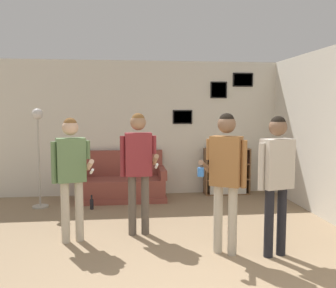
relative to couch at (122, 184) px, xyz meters
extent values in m
cube|color=silver|center=(0.56, 0.41, 1.05)|extent=(7.67, 0.06, 2.70)
cube|color=black|center=(2.49, 0.37, 2.04)|extent=(0.42, 0.02, 0.28)
cube|color=gray|center=(2.49, 0.37, 2.04)|extent=(0.38, 0.01, 0.24)
cube|color=black|center=(1.99, 0.37, 1.83)|extent=(0.34, 0.02, 0.34)
cube|color=gray|center=(1.99, 0.37, 1.83)|extent=(0.30, 0.01, 0.29)
cube|color=black|center=(1.24, 0.37, 1.28)|extent=(0.40, 0.02, 0.28)
cube|color=#B2B2BC|center=(1.24, 0.37, 1.28)|extent=(0.35, 0.01, 0.24)
cube|color=silver|center=(3.22, -1.90, 1.05)|extent=(0.06, 6.96, 2.70)
cube|color=brown|center=(0.00, -0.06, -0.25)|extent=(1.68, 0.80, 0.10)
cube|color=brown|center=(0.00, -0.06, -0.04)|extent=(1.62, 0.74, 0.32)
cube|color=brown|center=(0.00, 0.27, 0.37)|extent=(1.62, 0.14, 0.50)
cube|color=brown|center=(-0.78, -0.06, 0.21)|extent=(0.12, 0.74, 0.18)
cube|color=brown|center=(0.78, -0.06, 0.21)|extent=(0.12, 0.74, 0.18)
cube|color=brown|center=(1.69, 0.19, 0.17)|extent=(0.02, 0.30, 0.94)
cube|color=brown|center=(2.58, 0.19, 0.17)|extent=(0.02, 0.30, 0.94)
cube|color=brown|center=(2.13, 0.34, 0.17)|extent=(0.92, 0.01, 0.94)
cube|color=brown|center=(2.13, 0.19, -0.29)|extent=(0.87, 0.30, 0.02)
cube|color=brown|center=(2.13, 0.19, 0.63)|extent=(0.87, 0.30, 0.02)
cube|color=brown|center=(2.13, 0.19, 0.02)|extent=(0.87, 0.30, 0.02)
cube|color=brown|center=(2.13, 0.19, 0.33)|extent=(0.87, 0.30, 0.02)
cube|color=beige|center=(2.13, 0.18, -0.15)|extent=(0.75, 0.26, 0.26)
cube|color=#B77023|center=(2.13, 0.18, 0.17)|extent=(0.75, 0.26, 0.26)
cube|color=#7F3889|center=(2.13, 0.18, 0.48)|extent=(0.75, 0.26, 0.26)
cylinder|color=#ADA89E|center=(-1.44, -0.44, -0.28)|extent=(0.28, 0.28, 0.03)
cylinder|color=#ADA89E|center=(-1.44, -0.44, 0.50)|extent=(0.03, 0.03, 1.54)
sphere|color=silver|center=(-1.44, -0.44, 1.36)|extent=(0.19, 0.19, 0.19)
cylinder|color=#B7AD99|center=(-0.71, -2.28, 0.10)|extent=(0.11, 0.11, 0.81)
cylinder|color=#B7AD99|center=(-0.54, -2.24, 0.10)|extent=(0.11, 0.11, 0.81)
cube|color=#5B7A4C|center=(-0.62, -2.26, 0.79)|extent=(0.40, 0.29, 0.57)
sphere|color=#D1A889|center=(-0.62, -2.26, 1.21)|extent=(0.21, 0.21, 0.21)
sphere|color=brown|center=(-0.62, -2.26, 1.25)|extent=(0.18, 0.18, 0.18)
cylinder|color=#5B7A4C|center=(-0.42, -2.20, 0.92)|extent=(0.07, 0.07, 0.24)
cylinder|color=#D1A889|center=(-0.38, -2.33, 0.73)|extent=(0.14, 0.30, 0.18)
cylinder|color=white|center=(-0.34, -2.46, 0.67)|extent=(0.07, 0.15, 0.09)
cylinder|color=#5B7A4C|center=(-0.83, -2.32, 0.77)|extent=(0.07, 0.07, 0.54)
cylinder|color=brown|center=(0.17, -2.08, 0.12)|extent=(0.11, 0.11, 0.83)
cylinder|color=brown|center=(0.34, -2.07, 0.12)|extent=(0.11, 0.11, 0.83)
cube|color=maroon|center=(0.26, -2.07, 0.83)|extent=(0.37, 0.22, 0.59)
sphere|color=#997051|center=(0.26, -2.07, 1.27)|extent=(0.22, 0.22, 0.22)
sphere|color=brown|center=(0.26, -2.07, 1.30)|extent=(0.18, 0.18, 0.18)
cylinder|color=maroon|center=(0.47, -2.06, 0.96)|extent=(0.07, 0.07, 0.25)
cylinder|color=#997051|center=(0.48, -2.20, 0.77)|extent=(0.08, 0.31, 0.19)
cylinder|color=white|center=(0.48, -2.34, 0.70)|extent=(0.04, 0.14, 0.09)
cylinder|color=maroon|center=(0.04, -2.08, 0.81)|extent=(0.07, 0.07, 0.56)
cylinder|color=#B7AD99|center=(1.19, -2.83, 0.12)|extent=(0.11, 0.11, 0.84)
cylinder|color=#B7AD99|center=(1.34, -2.93, 0.12)|extent=(0.11, 0.11, 0.84)
cube|color=#936033|center=(1.27, -2.88, 0.83)|extent=(0.41, 0.36, 0.59)
sphere|color=brown|center=(1.27, -2.88, 1.27)|extent=(0.22, 0.22, 0.22)
sphere|color=black|center=(1.27, -2.88, 1.31)|extent=(0.18, 0.18, 0.18)
cylinder|color=#936033|center=(1.45, -3.00, 0.81)|extent=(0.07, 0.07, 0.56)
cylinder|color=#936033|center=(1.09, -2.77, 0.97)|extent=(0.07, 0.07, 0.25)
cylinder|color=brown|center=(1.01, -2.89, 0.78)|extent=(0.22, 0.29, 0.19)
cylinder|color=blue|center=(0.94, -3.00, 0.73)|extent=(0.08, 0.08, 0.10)
cylinder|color=black|center=(1.75, -3.04, 0.11)|extent=(0.11, 0.11, 0.82)
cylinder|color=black|center=(1.93, -3.00, 0.11)|extent=(0.11, 0.11, 0.82)
cube|color=#BCB2A3|center=(1.84, -3.02, 0.81)|extent=(0.40, 0.28, 0.58)
sphere|color=brown|center=(1.84, -3.02, 1.24)|extent=(0.21, 0.21, 0.21)
sphere|color=black|center=(1.84, -3.02, 1.28)|extent=(0.18, 0.18, 0.18)
cylinder|color=#BCB2A3|center=(2.05, -2.97, 0.79)|extent=(0.07, 0.07, 0.55)
cylinder|color=#BCB2A3|center=(1.63, -3.07, 0.79)|extent=(0.07, 0.07, 0.55)
cylinder|color=black|center=(-0.52, -0.68, -0.21)|extent=(0.06, 0.06, 0.18)
cylinder|color=black|center=(-0.52, -0.68, -0.09)|extent=(0.03, 0.03, 0.08)
cylinder|color=blue|center=(2.29, 0.19, 0.69)|extent=(0.08, 0.08, 0.09)
camera|label=1|loc=(0.08, -7.17, 1.47)|focal=40.00mm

